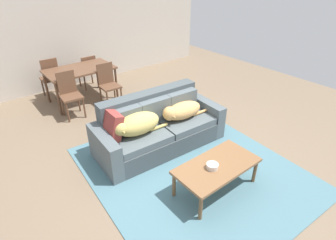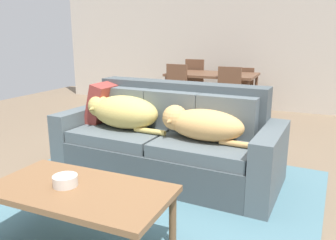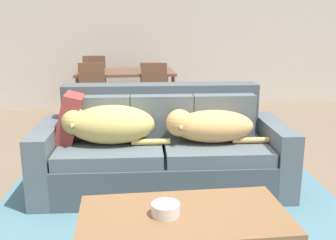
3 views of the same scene
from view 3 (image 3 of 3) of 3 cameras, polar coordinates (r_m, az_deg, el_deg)
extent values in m
plane|color=#79654F|center=(3.38, -0.21, -11.99)|extent=(10.00, 10.00, 0.00)
cube|color=beige|center=(7.03, -4.18, 12.99)|extent=(8.00, 0.12, 2.70)
cube|color=slate|center=(2.93, 1.08, -16.36)|extent=(3.06, 3.44, 0.01)
cube|color=#444D51|center=(3.58, -0.75, -7.44)|extent=(1.89, 1.01, 0.34)
cube|color=#535E62|center=(3.52, -8.29, -4.06)|extent=(0.94, 0.92, 0.12)
cube|color=#535E62|center=(3.56, 6.67, -3.78)|extent=(0.94, 0.92, 0.12)
cube|color=#444D51|center=(3.75, -1.04, 1.81)|extent=(1.85, 0.35, 0.46)
cube|color=#535E62|center=(3.60, -10.01, 0.45)|extent=(0.57, 0.19, 0.38)
cube|color=#535E62|center=(3.58, -0.90, 0.59)|extent=(0.57, 0.19, 0.38)
cube|color=#535E62|center=(3.65, 8.09, 0.72)|extent=(0.57, 0.19, 0.38)
cube|color=#535E62|center=(3.63, -16.99, -5.54)|extent=(0.24, 0.92, 0.61)
cube|color=#535E62|center=(3.73, 15.05, -4.92)|extent=(0.24, 0.92, 0.61)
ellipsoid|color=tan|center=(3.41, -8.18, -0.66)|extent=(0.76, 0.44, 0.34)
sphere|color=tan|center=(3.42, -13.47, -0.17)|extent=(0.23, 0.23, 0.23)
cone|color=#998748|center=(3.32, -13.75, -0.80)|extent=(0.11, 0.13, 0.10)
cylinder|color=tan|center=(3.36, -2.53, -3.20)|extent=(0.33, 0.07, 0.05)
ellipsoid|color=tan|center=(3.44, 6.64, -0.92)|extent=(0.72, 0.38, 0.28)
sphere|color=tan|center=(3.37, 1.69, -0.42)|extent=(0.24, 0.24, 0.24)
cone|color=#A37B48|center=(3.27, 1.86, -1.09)|extent=(0.11, 0.14, 0.11)
cylinder|color=tan|center=(3.48, 11.95, -2.90)|extent=(0.32, 0.07, 0.05)
cube|color=brown|center=(3.60, -14.02, 0.38)|extent=(0.27, 0.45, 0.47)
cube|color=brown|center=(2.29, 2.33, -13.90)|extent=(1.19, 0.61, 0.04)
cylinder|color=brown|center=(2.61, -11.09, -15.92)|extent=(0.05, 0.05, 0.39)
cylinder|color=brown|center=(2.74, 13.06, -14.40)|extent=(0.05, 0.05, 0.39)
cylinder|color=silver|center=(2.25, -0.35, -12.90)|extent=(0.16, 0.16, 0.07)
cube|color=brown|center=(5.95, -6.25, 6.94)|extent=(1.45, 0.86, 0.04)
cylinder|color=brown|center=(5.67, -12.92, 2.35)|extent=(0.05, 0.05, 0.73)
cylinder|color=brown|center=(5.68, 0.73, 2.75)|extent=(0.05, 0.05, 0.73)
cylinder|color=brown|center=(6.41, -12.26, 3.74)|extent=(0.05, 0.05, 0.73)
cylinder|color=brown|center=(6.43, -0.19, 4.09)|extent=(0.05, 0.05, 0.73)
cube|color=brown|center=(5.39, -11.17, 2.81)|extent=(0.43, 0.43, 0.04)
cube|color=brown|center=(5.53, -11.04, 5.76)|extent=(0.36, 0.06, 0.47)
cylinder|color=brown|center=(5.31, -13.11, -0.10)|extent=(0.04, 0.04, 0.43)
cylinder|color=brown|center=(5.26, -9.46, -0.05)|extent=(0.04, 0.04, 0.43)
cylinder|color=brown|center=(5.63, -12.53, 0.76)|extent=(0.04, 0.04, 0.43)
cylinder|color=brown|center=(5.59, -9.09, 0.81)|extent=(0.04, 0.04, 0.43)
cube|color=brown|center=(5.40, -1.91, 3.01)|extent=(0.41, 0.41, 0.04)
cube|color=brown|center=(5.53, -2.03, 5.93)|extent=(0.36, 0.05, 0.46)
cylinder|color=brown|center=(5.28, -3.64, 0.13)|extent=(0.04, 0.04, 0.43)
cylinder|color=brown|center=(5.30, 0.04, 0.21)|extent=(0.04, 0.04, 0.43)
cylinder|color=brown|center=(5.61, -3.72, 0.97)|extent=(0.04, 0.04, 0.43)
cylinder|color=brown|center=(5.63, -0.25, 1.04)|extent=(0.04, 0.04, 0.43)
cube|color=brown|center=(6.67, -10.45, 4.94)|extent=(0.41, 0.41, 0.04)
cube|color=brown|center=(6.45, -10.68, 7.01)|extent=(0.36, 0.04, 0.49)
cylinder|color=brown|center=(6.86, -8.83, 3.28)|extent=(0.04, 0.04, 0.43)
cylinder|color=brown|center=(6.89, -11.66, 3.20)|extent=(0.04, 0.04, 0.43)
cylinder|color=brown|center=(6.53, -8.98, 2.72)|extent=(0.04, 0.04, 0.43)
cylinder|color=brown|center=(6.56, -11.95, 2.63)|extent=(0.04, 0.04, 0.43)
cube|color=brown|center=(6.67, -2.56, 4.93)|extent=(0.40, 0.40, 0.04)
cube|color=brown|center=(6.46, -2.45, 6.60)|extent=(0.36, 0.04, 0.40)
cylinder|color=brown|center=(6.89, -1.24, 3.37)|extent=(0.04, 0.04, 0.40)
cylinder|color=brown|center=(6.86, -4.07, 3.30)|extent=(0.04, 0.04, 0.40)
cylinder|color=brown|center=(6.56, -0.94, 2.82)|extent=(0.04, 0.04, 0.40)
cylinder|color=brown|center=(6.53, -3.91, 2.74)|extent=(0.04, 0.04, 0.40)
camera|label=1|loc=(2.39, -101.71, 31.82)|focal=29.13mm
camera|label=2|loc=(1.70, 69.53, 1.37)|focal=36.10mm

